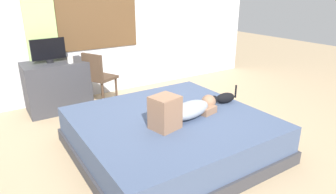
{
  "coord_description": "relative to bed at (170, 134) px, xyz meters",
  "views": [
    {
      "loc": [
        -1.76,
        -2.48,
        1.75
      ],
      "look_at": [
        -0.03,
        0.19,
        0.57
      ],
      "focal_mm": 31.41,
      "sensor_mm": 36.0,
      "label": 1
    }
  ],
  "objects": [
    {
      "name": "back_wall_with_window",
      "position": [
        0.13,
        2.37,
        1.24
      ],
      "size": [
        6.4,
        0.14,
        2.9
      ],
      "color": "silver",
      "rests_on": "ground"
    },
    {
      "name": "person_lying",
      "position": [
        0.08,
        -0.14,
        0.33
      ],
      "size": [
        0.94,
        0.44,
        0.34
      ],
      "color": "#8C939E",
      "rests_on": "bed"
    },
    {
      "name": "cat",
      "position": [
        0.78,
        -0.02,
        0.28
      ],
      "size": [
        0.36,
        0.15,
        0.21
      ],
      "color": "black",
      "rests_on": "bed"
    },
    {
      "name": "tv_monitor",
      "position": [
        -0.8,
        1.97,
        0.71
      ],
      "size": [
        0.48,
        0.1,
        0.35
      ],
      "color": "black",
      "rests_on": "desk"
    },
    {
      "name": "desk",
      "position": [
        -0.74,
        1.97,
        0.16
      ],
      "size": [
        0.9,
        0.56,
        0.74
      ],
      "color": "#38383D",
      "rests_on": "ground"
    },
    {
      "name": "curtain_left",
      "position": [
        -0.8,
        2.25,
        1.07
      ],
      "size": [
        0.44,
        0.06,
        2.56
      ],
      "primitive_type": "cube",
      "color": "#ADCC75",
      "rests_on": "ground"
    },
    {
      "name": "ground_plane",
      "position": [
        0.13,
        0.01,
        -0.21
      ],
      "size": [
        16.0,
        16.0,
        0.0
      ],
      "primitive_type": "plane",
      "color": "tan"
    },
    {
      "name": "cup",
      "position": [
        -0.55,
        1.79,
        0.58
      ],
      "size": [
        0.08,
        0.08,
        0.09
      ],
      "primitive_type": "cylinder",
      "color": "white",
      "rests_on": "desk"
    },
    {
      "name": "bed",
      "position": [
        0.0,
        0.0,
        0.0
      ],
      "size": [
        2.01,
        1.96,
        0.42
      ],
      "color": "#38383D",
      "rests_on": "ground"
    },
    {
      "name": "chair_by_desk",
      "position": [
        -0.19,
        1.72,
        0.3
      ],
      "size": [
        0.51,
        0.51,
        0.86
      ],
      "color": "#4C3828",
      "rests_on": "ground"
    }
  ]
}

